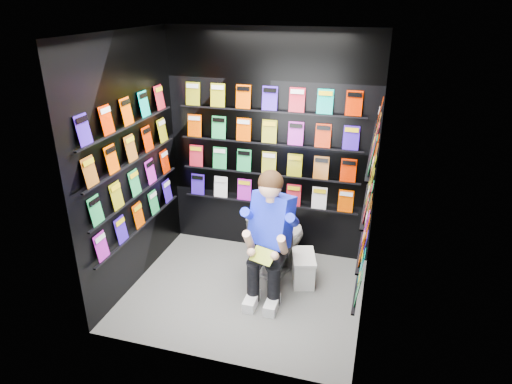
# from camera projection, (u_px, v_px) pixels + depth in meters

# --- Properties ---
(floor) EXTENTS (2.40, 2.40, 0.00)m
(floor) POSITION_uv_depth(u_px,v_px,m) (245.00, 292.00, 4.81)
(floor) COLOR slate
(floor) RESTS_ON ground
(ceiling) EXTENTS (2.40, 2.40, 0.00)m
(ceiling) POSITION_uv_depth(u_px,v_px,m) (242.00, 33.00, 3.78)
(ceiling) COLOR white
(ceiling) RESTS_ON floor
(wall_back) EXTENTS (2.40, 0.04, 2.60)m
(wall_back) POSITION_uv_depth(u_px,v_px,m) (270.00, 147.00, 5.18)
(wall_back) COLOR black
(wall_back) RESTS_ON floor
(wall_front) EXTENTS (2.40, 0.04, 2.60)m
(wall_front) POSITION_uv_depth(u_px,v_px,m) (203.00, 225.00, 3.42)
(wall_front) COLOR black
(wall_front) RESTS_ON floor
(wall_left) EXTENTS (0.04, 2.00, 2.60)m
(wall_left) POSITION_uv_depth(u_px,v_px,m) (130.00, 166.00, 4.60)
(wall_left) COLOR black
(wall_left) RESTS_ON floor
(wall_right) EXTENTS (0.04, 2.00, 2.60)m
(wall_right) POSITION_uv_depth(u_px,v_px,m) (374.00, 192.00, 3.99)
(wall_right) COLOR black
(wall_right) RESTS_ON floor
(comics_back) EXTENTS (2.10, 0.06, 1.37)m
(comics_back) POSITION_uv_depth(u_px,v_px,m) (269.00, 147.00, 5.15)
(comics_back) COLOR red
(comics_back) RESTS_ON wall_back
(comics_left) EXTENTS (0.06, 1.70, 1.37)m
(comics_left) POSITION_uv_depth(u_px,v_px,m) (133.00, 166.00, 4.59)
(comics_left) COLOR red
(comics_left) RESTS_ON wall_left
(comics_right) EXTENTS (0.06, 1.70, 1.37)m
(comics_right) POSITION_uv_depth(u_px,v_px,m) (370.00, 191.00, 4.00)
(comics_right) COLOR red
(comics_right) RESTS_ON wall_right
(toilet) EXTENTS (0.63, 0.84, 0.73)m
(toilet) POSITION_uv_depth(u_px,v_px,m) (280.00, 239.00, 5.11)
(toilet) COLOR white
(toilet) RESTS_ON floor
(longbox) EXTENTS (0.31, 0.44, 0.30)m
(longbox) POSITION_uv_depth(u_px,v_px,m) (303.00, 269.00, 4.95)
(longbox) COLOR white
(longbox) RESTS_ON floor
(longbox_lid) EXTENTS (0.34, 0.46, 0.03)m
(longbox_lid) POSITION_uv_depth(u_px,v_px,m) (304.00, 256.00, 4.89)
(longbox_lid) COLOR white
(longbox_lid) RESTS_ON longbox
(reader) EXTENTS (0.78, 0.94, 1.49)m
(reader) POSITION_uv_depth(u_px,v_px,m) (272.00, 220.00, 4.61)
(reader) COLOR #081AF1
(reader) RESTS_ON toilet
(held_comic) EXTENTS (0.27, 0.21, 0.10)m
(held_comic) POSITION_uv_depth(u_px,v_px,m) (263.00, 256.00, 4.39)
(held_comic) COLOR green
(held_comic) RESTS_ON reader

